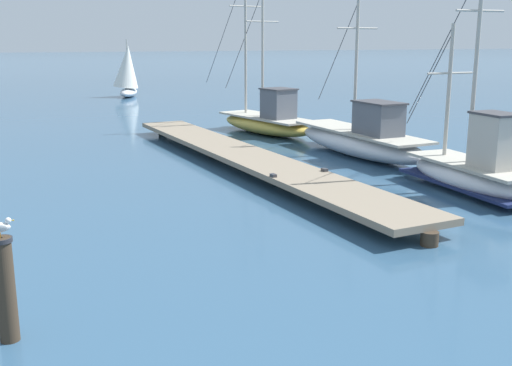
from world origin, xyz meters
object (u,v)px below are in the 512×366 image
object	(u,v)px
fishing_boat_2	(476,170)
distant_sailboat	(127,72)
mooring_piling	(5,287)
fishing_boat_1	(361,139)
fishing_boat_0	(268,120)

from	to	relation	value
fishing_boat_2	distant_sailboat	world-z (taller)	fishing_boat_2
fishing_boat_2	mooring_piling	size ratio (longest dim) A/B	4.21
fishing_boat_1	fishing_boat_2	size ratio (longest dim) A/B	1.14
fishing_boat_0	distant_sailboat	world-z (taller)	fishing_boat_0
fishing_boat_0	distant_sailboat	distance (m)	19.84
fishing_boat_1	mooring_piling	xyz separation A→B (m)	(-11.43, -9.96, 0.16)
mooring_piling	fishing_boat_2	bearing A→B (deg)	20.71
fishing_boat_0	fishing_boat_2	bearing A→B (deg)	-84.04
distant_sailboat	fishing_boat_2	bearing A→B (deg)	-83.11
fishing_boat_0	mooring_piling	bearing A→B (deg)	-123.08
fishing_boat_2	mooring_piling	xyz separation A→B (m)	(-11.59, -4.38, 0.17)
fishing_boat_1	distant_sailboat	bearing A→B (deg)	98.04
fishing_boat_1	mooring_piling	size ratio (longest dim) A/B	4.82
mooring_piling	fishing_boat_0	bearing A→B (deg)	56.92
fishing_boat_0	fishing_boat_2	xyz separation A→B (m)	(1.21, -11.55, -0.01)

